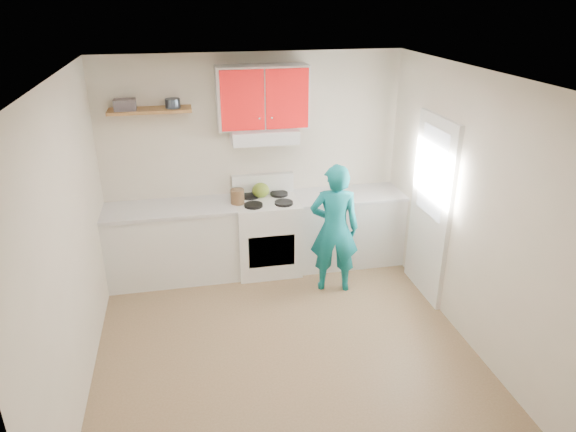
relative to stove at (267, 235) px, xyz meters
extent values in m
plane|color=brown|center=(-0.10, -1.57, -0.46)|extent=(3.80, 3.80, 0.00)
cube|color=white|center=(-0.10, -1.57, 2.14)|extent=(3.60, 3.80, 0.04)
cube|color=beige|center=(-0.10, 0.32, 0.84)|extent=(3.60, 0.04, 2.60)
cube|color=beige|center=(-0.10, -3.47, 0.84)|extent=(3.60, 0.04, 2.60)
cube|color=beige|center=(-1.90, -1.57, 0.84)|extent=(0.04, 3.80, 2.60)
cube|color=beige|center=(1.70, -1.57, 0.84)|extent=(0.04, 3.80, 2.60)
cube|color=white|center=(1.68, -0.88, 0.56)|extent=(0.05, 0.85, 2.05)
cube|color=white|center=(1.65, -0.88, 0.99)|extent=(0.01, 0.55, 0.95)
cube|color=silver|center=(-1.14, 0.02, -0.01)|extent=(1.52, 0.60, 0.90)
cube|color=silver|center=(1.04, 0.02, -0.01)|extent=(1.32, 0.60, 0.90)
cube|color=white|center=(0.00, 0.00, 0.00)|extent=(0.76, 0.65, 0.92)
cube|color=silver|center=(0.00, 0.10, 1.24)|extent=(0.76, 0.44, 0.15)
cube|color=red|center=(0.00, 0.16, 1.66)|extent=(1.02, 0.33, 0.70)
cube|color=brown|center=(-1.25, 0.18, 1.56)|extent=(0.90, 0.30, 0.04)
cube|color=#433B3F|center=(-1.50, 0.14, 1.64)|extent=(0.23, 0.17, 0.12)
cylinder|color=#333D4C|center=(-1.00, 0.16, 1.63)|extent=(0.18, 0.18, 0.10)
ellipsoid|color=#586E1E|center=(-0.05, 0.12, 0.55)|extent=(0.23, 0.23, 0.18)
cylinder|color=#4C3621|center=(-0.35, -0.02, 0.54)|extent=(0.17, 0.17, 0.19)
cube|color=olive|center=(0.79, 0.02, 0.45)|extent=(0.32, 0.27, 0.02)
cube|color=red|center=(1.37, -0.07, 0.44)|extent=(0.29, 0.25, 0.01)
imported|color=#0C6A72|center=(0.67, -0.61, 0.30)|extent=(0.62, 0.48, 1.52)
camera|label=1|loc=(-0.91, -5.66, 2.75)|focal=32.19mm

